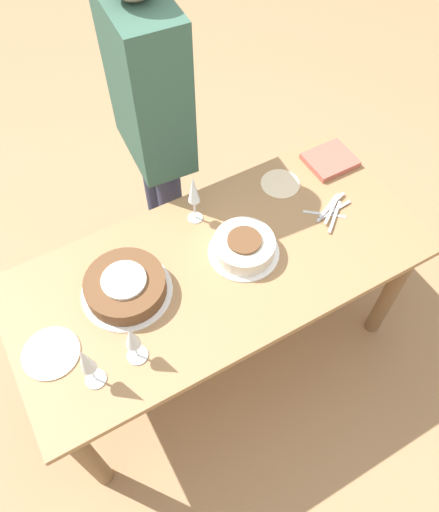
% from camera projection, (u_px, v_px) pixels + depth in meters
% --- Properties ---
extents(ground_plane, '(12.00, 12.00, 0.00)m').
position_uv_depth(ground_plane, '(220.00, 345.00, 2.45)').
color(ground_plane, '#A87F56').
extents(dining_table, '(1.58, 0.72, 0.72)m').
position_uv_depth(dining_table, '(220.00, 280.00, 1.95)').
color(dining_table, '#9E754C').
rests_on(dining_table, ground_plane).
extents(cake_center_white, '(0.27, 0.27, 0.08)m').
position_uv_depth(cake_center_white, '(244.00, 247.00, 1.85)').
color(cake_center_white, white).
rests_on(cake_center_white, dining_table).
extents(cake_front_chocolate, '(0.33, 0.33, 0.09)m').
position_uv_depth(cake_front_chocolate, '(126.00, 286.00, 1.76)').
color(cake_front_chocolate, white).
rests_on(cake_front_chocolate, dining_table).
extents(wine_glass_near, '(0.07, 0.07, 0.22)m').
position_uv_depth(wine_glass_near, '(86.00, 361.00, 1.48)').
color(wine_glass_near, silver).
rests_on(wine_glass_near, dining_table).
extents(wine_glass_far, '(0.07, 0.07, 0.19)m').
position_uv_depth(wine_glass_far, '(132.00, 339.00, 1.54)').
color(wine_glass_far, silver).
rests_on(wine_glass_far, dining_table).
extents(wine_glass_extra, '(0.06, 0.06, 0.23)m').
position_uv_depth(wine_glass_extra, '(194.00, 191.00, 1.85)').
color(wine_glass_extra, silver).
rests_on(wine_glass_extra, dining_table).
extents(dessert_plate_left, '(0.16, 0.16, 0.01)m').
position_uv_depth(dessert_plate_left, '(280.00, 184.00, 2.08)').
color(dessert_plate_left, beige).
rests_on(dessert_plate_left, dining_table).
extents(dessert_plate_right, '(0.19, 0.19, 0.01)m').
position_uv_depth(dessert_plate_right, '(51.00, 353.00, 1.65)').
color(dessert_plate_right, beige).
rests_on(dessert_plate_right, dining_table).
extents(fork_pile, '(0.20, 0.16, 0.02)m').
position_uv_depth(fork_pile, '(331.00, 210.00, 1.99)').
color(fork_pile, silver).
rests_on(fork_pile, dining_table).
extents(napkin_stack, '(0.20, 0.17, 0.03)m').
position_uv_depth(napkin_stack, '(330.00, 160.00, 2.14)').
color(napkin_stack, '#B75B4C').
rests_on(napkin_stack, dining_table).
extents(person_cutting, '(0.25, 0.41, 1.60)m').
position_uv_depth(person_cutting, '(151.00, 113.00, 1.97)').
color(person_cutting, '#2D334C').
rests_on(person_cutting, ground_plane).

